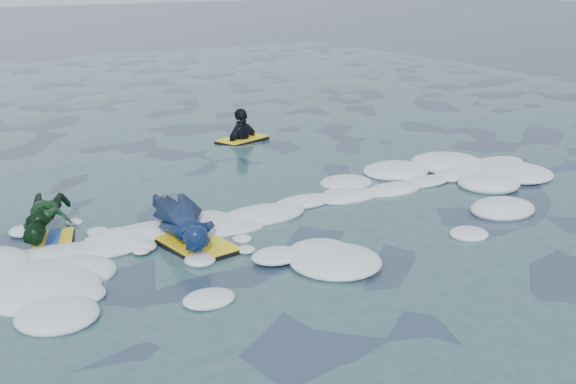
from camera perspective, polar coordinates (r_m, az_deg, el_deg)
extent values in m
plane|color=#172437|center=(8.18, -1.08, -5.91)|extent=(120.00, 120.00, 0.00)
cube|color=black|center=(8.79, -7.52, -4.09)|extent=(0.78, 1.26, 0.06)
cube|color=yellow|center=(8.77, -7.53, -3.84)|extent=(0.75, 1.23, 0.02)
imported|color=navy|center=(8.92, -8.25, -2.24)|extent=(1.02, 1.89, 0.43)
cube|color=black|center=(9.23, -18.06, -3.82)|extent=(0.72, 0.95, 0.04)
cube|color=yellow|center=(9.22, -18.07, -3.66)|extent=(0.70, 0.93, 0.02)
cube|color=blue|center=(9.22, -18.08, -3.60)|extent=(0.42, 0.81, 0.01)
imported|color=#0F3712|center=(9.33, -18.51, -2.09)|extent=(1.11, 1.41, 0.48)
cube|color=black|center=(14.00, -3.64, 4.12)|extent=(1.12, 0.83, 0.05)
cube|color=yellow|center=(13.99, -3.64, 4.26)|extent=(1.10, 0.80, 0.02)
imported|color=black|center=(14.03, -3.63, 3.60)|extent=(0.96, 0.64, 1.51)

